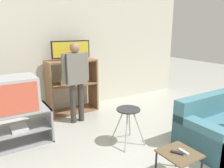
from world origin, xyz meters
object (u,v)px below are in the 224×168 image
at_px(media_shelf, 72,86).
at_px(snack_table, 179,156).
at_px(television_flat, 71,51).
at_px(remote_control_black, 177,153).
at_px(remote_control_white, 184,152).
at_px(tv_stand, 18,127).
at_px(folding_stool, 128,115).
at_px(person_standing_adult, 76,75).
at_px(television_main, 15,94).

relative_size(media_shelf, snack_table, 2.74).
distance_m(television_flat, remote_control_black, 2.96).
xyz_separation_m(snack_table, remote_control_white, (0.05, -0.02, 0.06)).
xyz_separation_m(tv_stand, folding_stool, (1.46, -0.93, 0.22)).
height_order(snack_table, remote_control_black, remote_control_black).
distance_m(media_shelf, remote_control_white, 2.82).
bearing_deg(media_shelf, snack_table, -85.47).
relative_size(television_flat, snack_table, 1.98).
bearing_deg(folding_stool, tv_stand, 147.57).
relative_size(folding_stool, remote_control_white, 4.09).
bearing_deg(snack_table, media_shelf, 94.53).
distance_m(television_flat, person_standing_adult, 0.71).
xyz_separation_m(television_main, person_standing_adult, (1.12, 0.28, 0.11)).
distance_m(tv_stand, remote_control_white, 2.49).
xyz_separation_m(tv_stand, television_main, (0.00, -0.00, 0.54)).
bearing_deg(snack_table, television_flat, 94.02).
xyz_separation_m(snack_table, remote_control_black, (-0.04, 0.00, 0.06)).
bearing_deg(tv_stand, folding_stool, -32.43).
relative_size(television_main, snack_table, 1.53).
bearing_deg(remote_control_white, snack_table, 158.75).
bearing_deg(remote_control_white, remote_control_black, 165.73).
height_order(television_flat, person_standing_adult, television_flat).
bearing_deg(folding_stool, snack_table, -89.86).
xyz_separation_m(media_shelf, television_flat, (0.02, 0.02, 0.75)).
bearing_deg(person_standing_adult, remote_control_black, -82.09).
distance_m(television_main, remote_control_white, 2.52).
relative_size(television_flat, person_standing_adult, 0.54).
height_order(television_main, folding_stool, television_main).
relative_size(media_shelf, remote_control_black, 7.95).
xyz_separation_m(tv_stand, media_shelf, (1.25, 0.83, 0.31)).
xyz_separation_m(media_shelf, folding_stool, (0.22, -1.76, -0.10)).
distance_m(media_shelf, person_standing_adult, 0.66).
bearing_deg(person_standing_adult, remote_control_white, -80.11).
height_order(television_flat, remote_control_black, television_flat).
bearing_deg(snack_table, person_standing_adult, 98.78).
height_order(tv_stand, television_flat, television_flat).
bearing_deg(television_flat, tv_stand, -146.15).
relative_size(tv_stand, remote_control_black, 6.71).
xyz_separation_m(media_shelf, remote_control_black, (0.18, -2.78, -0.21)).
xyz_separation_m(television_flat, remote_control_black, (0.16, -2.80, -0.96)).
bearing_deg(remote_control_white, tv_stand, 129.24).
height_order(media_shelf, snack_table, media_shelf).
distance_m(media_shelf, folding_stool, 1.77).
distance_m(folding_stool, snack_table, 1.04).
xyz_separation_m(television_main, television_flat, (1.27, 0.85, 0.52)).
height_order(television_flat, remote_control_white, television_flat).
bearing_deg(tv_stand, snack_table, -53.11).
bearing_deg(television_main, person_standing_adult, 14.28).
bearing_deg(media_shelf, television_main, -146.26).
bearing_deg(remote_control_black, snack_table, -36.16).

